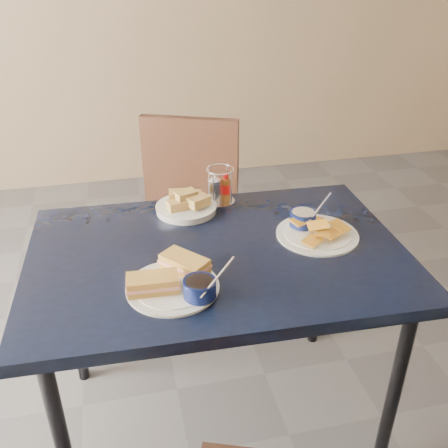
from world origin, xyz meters
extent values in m
cube|color=black|center=(0.14, 0.15, 0.73)|extent=(1.21, 0.83, 0.04)
cylinder|color=black|center=(0.65, -0.16, 0.35)|extent=(0.04, 0.04, 0.71)
cylinder|color=black|center=(-0.37, 0.47, 0.35)|extent=(0.04, 0.04, 0.71)
cylinder|color=black|center=(0.65, 0.47, 0.35)|extent=(0.04, 0.04, 0.71)
cube|color=#311A10|center=(0.11, 0.78, 0.45)|extent=(0.57, 0.56, 0.04)
cylinder|color=#311A10|center=(-0.06, 0.61, 0.22)|extent=(0.04, 0.04, 0.43)
cylinder|color=#311A10|center=(0.29, 0.61, 0.22)|extent=(0.04, 0.04, 0.43)
cylinder|color=#311A10|center=(-0.06, 0.94, 0.22)|extent=(0.04, 0.04, 0.43)
cylinder|color=#311A10|center=(0.29, 0.94, 0.22)|extent=(0.04, 0.04, 0.43)
cube|color=#311A10|center=(0.11, 0.97, 0.70)|extent=(0.42, 0.21, 0.46)
cylinder|color=white|center=(-0.02, -0.01, 0.75)|extent=(0.26, 0.26, 0.01)
cylinder|color=white|center=(-0.02, -0.01, 0.76)|extent=(0.21, 0.21, 0.00)
cube|color=gold|center=(-0.08, -0.02, 0.78)|extent=(0.14, 0.08, 0.04)
cube|color=#E99E8F|center=(-0.08, -0.02, 0.78)|extent=(0.15, 0.08, 0.01)
cube|color=gold|center=(0.02, 0.05, 0.78)|extent=(0.14, 0.15, 0.04)
cube|color=#E99E8F|center=(0.02, 0.05, 0.78)|extent=(0.15, 0.16, 0.01)
cylinder|color=#0A1137|center=(0.04, -0.08, 0.79)|extent=(0.09, 0.09, 0.05)
cylinder|color=black|center=(0.04, -0.08, 0.80)|extent=(0.08, 0.08, 0.01)
cylinder|color=silver|center=(0.09, -0.10, 0.83)|extent=(0.11, 0.07, 0.08)
cylinder|color=white|center=(0.48, 0.17, 0.75)|extent=(0.27, 0.27, 0.01)
cylinder|color=white|center=(0.48, 0.17, 0.76)|extent=(0.22, 0.22, 0.00)
cube|color=gold|center=(0.50, 0.22, 0.76)|extent=(0.08, 0.08, 0.01)
cube|color=gold|center=(0.49, 0.25, 0.77)|extent=(0.07, 0.08, 0.02)
cube|color=gold|center=(0.44, 0.10, 0.77)|extent=(0.08, 0.07, 0.01)
cube|color=gold|center=(0.51, 0.12, 0.78)|extent=(0.08, 0.07, 0.02)
cube|color=gold|center=(0.55, 0.15, 0.78)|extent=(0.07, 0.08, 0.02)
cube|color=gold|center=(0.48, 0.13, 0.79)|extent=(0.06, 0.08, 0.02)
cube|color=gold|center=(0.43, 0.20, 0.79)|extent=(0.08, 0.07, 0.02)
cube|color=gold|center=(0.47, 0.14, 0.80)|extent=(0.07, 0.05, 0.02)
cylinder|color=#0A1137|center=(0.45, 0.23, 0.79)|extent=(0.09, 0.09, 0.05)
cylinder|color=beige|center=(0.45, 0.23, 0.80)|extent=(0.08, 0.08, 0.01)
cylinder|color=silver|center=(0.50, 0.21, 0.83)|extent=(0.11, 0.07, 0.08)
cylinder|color=white|center=(0.09, 0.44, 0.76)|extent=(0.22, 0.22, 0.02)
cylinder|color=white|center=(0.09, 0.44, 0.77)|extent=(0.18, 0.18, 0.00)
cube|color=tan|center=(0.06, 0.42, 0.79)|extent=(0.08, 0.06, 0.03)
cube|color=tan|center=(0.11, 0.47, 0.79)|extent=(0.09, 0.07, 0.03)
cube|color=tan|center=(0.13, 0.41, 0.80)|extent=(0.09, 0.08, 0.03)
cube|color=tan|center=(0.07, 0.46, 0.81)|extent=(0.08, 0.06, 0.03)
cube|color=tan|center=(0.09, 0.44, 0.81)|extent=(0.09, 0.07, 0.03)
cylinder|color=silver|center=(0.22, 0.49, 0.75)|extent=(0.11, 0.11, 0.01)
cylinder|color=silver|center=(0.26, 0.52, 0.82)|extent=(0.01, 0.00, 0.13)
cylinder|color=silver|center=(0.19, 0.52, 0.82)|extent=(0.01, 0.00, 0.13)
cylinder|color=silver|center=(0.19, 0.45, 0.82)|extent=(0.01, 0.01, 0.13)
cylinder|color=silver|center=(0.26, 0.45, 0.82)|extent=(0.01, 0.01, 0.13)
torus|color=silver|center=(0.22, 0.49, 0.88)|extent=(0.10, 0.10, 0.00)
cylinder|color=silver|center=(0.20, 0.49, 0.80)|extent=(0.05, 0.05, 0.08)
cone|color=silver|center=(0.20, 0.49, 0.85)|extent=(0.04, 0.04, 0.02)
cylinder|color=brown|center=(0.25, 0.49, 0.80)|extent=(0.03, 0.03, 0.08)
cylinder|color=#A80B09|center=(0.25, 0.49, 0.80)|extent=(0.03, 0.03, 0.03)
cylinder|color=#A80B09|center=(0.25, 0.49, 0.85)|extent=(0.02, 0.02, 0.02)
camera|label=1|loc=(-0.14, -1.15, 1.59)|focal=40.00mm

